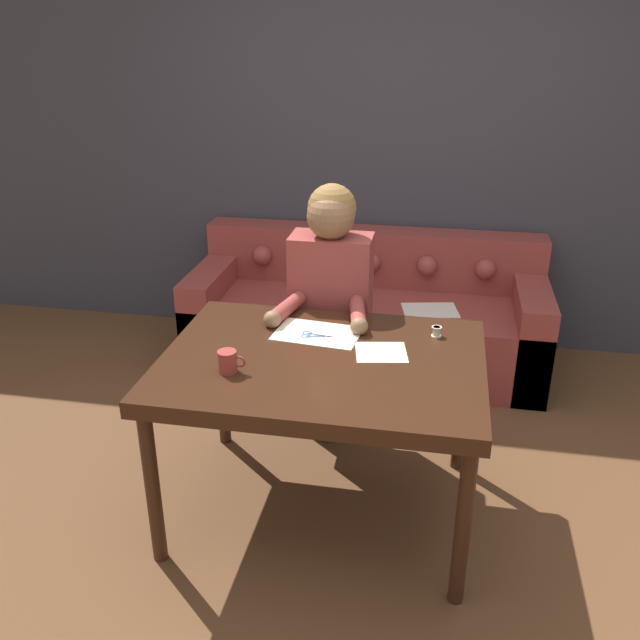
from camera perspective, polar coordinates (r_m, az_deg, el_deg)
ground_plane at (r=3.22m, az=2.52°, el=-15.60°), size 16.00×16.00×0.00m
wall_back at (r=4.47m, az=6.56°, el=14.21°), size 8.00×0.06×2.60m
dining_table at (r=2.83m, az=0.21°, el=-4.48°), size 1.33×0.99×0.77m
couch at (r=4.36m, az=3.94°, el=0.22°), size 2.20×0.85×0.80m
person at (r=3.40m, az=0.89°, el=0.77°), size 0.48×0.57×1.35m
pattern_paper_main at (r=3.00m, az=-0.22°, el=-1.14°), size 0.40×0.29×0.00m
pattern_paper_offcut at (r=2.84m, az=5.17°, el=-2.73°), size 0.24×0.23×0.00m
scissors at (r=2.97m, az=-0.04°, el=-1.37°), size 0.25×0.08×0.01m
mug at (r=2.69m, az=-7.76°, el=-3.49°), size 0.11×0.08×0.09m
thread_spool at (r=3.01m, az=9.78°, el=-0.96°), size 0.04×0.04×0.05m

